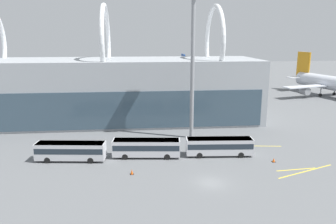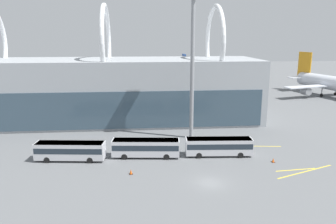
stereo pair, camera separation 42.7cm
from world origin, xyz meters
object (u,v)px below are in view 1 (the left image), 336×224
(shuttle_bus_0, at_px, (71,150))
(traffic_cone_1, at_px, (274,160))
(airliner_parked_remote, at_px, (330,83))
(airliner_at_gate_near, at_px, (30,89))
(traffic_cone_0, at_px, (132,172))
(shuttle_bus_1, at_px, (146,147))
(airliner_at_gate_far, at_px, (191,84))
(floodlight_mast, at_px, (193,52))
(shuttle_bus_2, at_px, (219,145))

(shuttle_bus_0, xyz_separation_m, traffic_cone_1, (34.08, -3.96, -1.52))
(airliner_parked_remote, bearing_deg, airliner_at_gate_near, -99.84)
(traffic_cone_0, bearing_deg, shuttle_bus_1, 70.87)
(airliner_parked_remote, distance_m, traffic_cone_1, 72.39)
(airliner_parked_remote, bearing_deg, shuttle_bus_0, -70.73)
(airliner_at_gate_far, relative_size, floodlight_mast, 1.39)
(airliner_at_gate_near, relative_size, shuttle_bus_0, 3.25)
(shuttle_bus_1, height_order, shuttle_bus_2, same)
(airliner_at_gate_near, xyz_separation_m, traffic_cone_0, (30.19, -51.21, -5.09))
(airliner_at_gate_near, relative_size, airliner_at_gate_far, 0.95)
(shuttle_bus_0, distance_m, shuttle_bus_1, 12.84)
(airliner_parked_remote, relative_size, shuttle_bus_0, 3.05)
(airliner_at_gate_far, height_order, shuttle_bus_2, airliner_at_gate_far)
(shuttle_bus_0, xyz_separation_m, floodlight_mast, (22.48, 10.75, 15.75))
(floodlight_mast, height_order, traffic_cone_0, floodlight_mast)
(airliner_at_gate_near, height_order, airliner_parked_remote, airliner_parked_remote)
(airliner_at_gate_near, bearing_deg, shuttle_bus_0, 31.58)
(traffic_cone_1, bearing_deg, airliner_at_gate_near, 138.07)
(traffic_cone_1, bearing_deg, floodlight_mast, 128.27)
(shuttle_bus_1, distance_m, shuttle_bus_2, 12.84)
(airliner_at_gate_near, distance_m, shuttle_bus_2, 63.76)
(shuttle_bus_2, relative_size, floodlight_mast, 0.40)
(airliner_parked_remote, relative_size, traffic_cone_1, 52.45)
(shuttle_bus_1, bearing_deg, shuttle_bus_2, 3.58)
(shuttle_bus_1, distance_m, traffic_cone_1, 21.75)
(airliner_parked_remote, bearing_deg, traffic_cone_0, -63.51)
(airliner_parked_remote, bearing_deg, floodlight_mast, -67.68)
(floodlight_mast, bearing_deg, shuttle_bus_0, -154.45)
(shuttle_bus_1, bearing_deg, shuttle_bus_0, -172.60)
(shuttle_bus_0, relative_size, floodlight_mast, 0.40)
(shuttle_bus_0, bearing_deg, airliner_parked_remote, 40.47)
(airliner_parked_remote, xyz_separation_m, shuttle_bus_2, (-52.67, -53.20, -2.86))
(traffic_cone_0, distance_m, traffic_cone_1, 23.89)
(shuttle_bus_2, bearing_deg, shuttle_bus_0, -176.29)
(airliner_parked_remote, xyz_separation_m, shuttle_bus_1, (-65.50, -52.75, -2.86))
(airliner_parked_remote, distance_m, floodlight_mast, 71.31)
(airliner_at_gate_far, height_order, shuttle_bus_1, airliner_at_gate_far)
(airliner_at_gate_near, xyz_separation_m, shuttle_bus_2, (45.50, -44.51, -3.64))
(floodlight_mast, xyz_separation_m, traffic_cone_1, (11.60, -14.70, -17.27))
(traffic_cone_0, bearing_deg, airliner_at_gate_far, 72.21)
(shuttle_bus_0, bearing_deg, traffic_cone_0, -26.73)
(shuttle_bus_1, xyz_separation_m, floodlight_mast, (9.65, 10.34, 15.75))
(traffic_cone_1, bearing_deg, airliner_at_gate_far, 94.88)
(airliner_at_gate_far, distance_m, shuttle_bus_0, 60.01)
(traffic_cone_0, height_order, traffic_cone_1, traffic_cone_0)
(floodlight_mast, bearing_deg, airliner_at_gate_far, 80.70)
(airliner_at_gate_near, relative_size, traffic_cone_1, 56.01)
(airliner_at_gate_far, distance_m, floodlight_mast, 43.86)
(airliner_at_gate_far, relative_size, shuttle_bus_0, 3.44)
(airliner_at_gate_near, bearing_deg, traffic_cone_0, 38.06)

